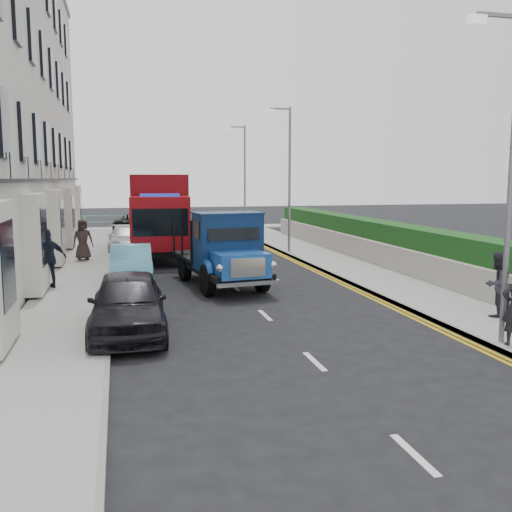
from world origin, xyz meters
name	(u,v)px	position (x,y,z in m)	size (l,w,h in m)	color
ground	(286,335)	(0.00, 0.00, 0.00)	(120.00, 120.00, 0.00)	black
pavement_west	(80,277)	(-5.20, 9.00, 0.06)	(2.40, 38.00, 0.12)	gray
pavement_east	(348,267)	(5.30, 9.00, 0.06)	(2.60, 38.00, 0.12)	gray
promenade	(172,228)	(0.00, 29.00, 0.06)	(30.00, 2.50, 0.12)	gray
sea_plane	(149,208)	(0.00, 60.00, 0.00)	(120.00, 120.00, 0.00)	slate
garden_east	(391,245)	(7.21, 9.00, 0.90)	(1.45, 28.00, 1.75)	#B2AD9E
seafront_railing	(173,222)	(0.00, 28.20, 0.58)	(13.00, 0.08, 1.11)	#59B2A5
lamp_near	(507,162)	(4.18, -2.00, 4.00)	(1.23, 0.18, 7.00)	slate
lamp_mid	(287,171)	(4.18, 14.00, 4.00)	(1.23, 0.18, 7.00)	slate
lamp_far	(243,173)	(4.18, 24.00, 4.00)	(1.23, 0.18, 7.00)	slate
bedford_lorry	(226,254)	(-0.33, 5.91, 1.16)	(2.75, 5.53, 2.52)	black
red_lorry	(160,213)	(-1.87, 14.33, 2.03)	(2.95, 7.43, 3.82)	black
parked_car_front	(128,303)	(-3.60, 1.00, 0.74)	(1.75, 4.34, 1.48)	black
parked_car_mid	(131,264)	(-3.38, 7.80, 0.66)	(1.40, 4.02, 1.32)	#5BA8C4
parked_car_rear	(125,239)	(-3.46, 17.12, 0.61)	(1.70, 4.19, 1.22)	silver
seafront_car_left	(137,223)	(-2.59, 26.60, 0.68)	(2.26, 4.91, 1.36)	black
seafront_car_right	(216,221)	(2.75, 26.16, 0.73)	(1.73, 4.30, 1.46)	silver
pedestrian_east_far	(497,284)	(5.65, 0.05, 0.96)	(0.82, 0.64, 1.68)	#2B2831
pedestrian_west_near	(48,259)	(-6.00, 6.81, 1.08)	(1.13, 0.47, 1.93)	black
pedestrian_west_far	(83,240)	(-5.30, 13.21, 1.01)	(0.87, 0.57, 1.78)	#362A27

